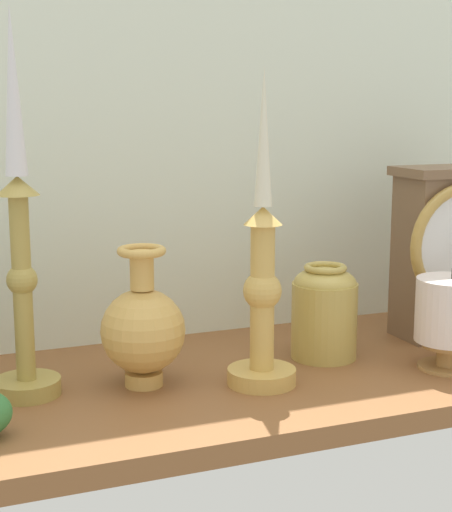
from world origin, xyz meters
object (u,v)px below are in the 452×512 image
at_px(brass_vase_bulbous, 143,329).
at_px(brass_vase_jar, 324,309).
at_px(mantel_clock, 445,250).
at_px(candlestick_tall_left, 21,253).
at_px(pillar_candle_front, 451,317).
at_px(candlestick_tall_center, 261,289).

distance_m(brass_vase_bulbous, brass_vase_jar, 0.24).
relative_size(mantel_clock, candlestick_tall_left, 0.56).
relative_size(mantel_clock, brass_vase_jar, 1.95).
height_order(mantel_clock, pillar_candle_front, mantel_clock).
xyz_separation_m(brass_vase_bulbous, brass_vase_jar, (0.23, 0.02, -0.01)).
relative_size(candlestick_tall_center, pillar_candle_front, 2.89).
bearing_deg(candlestick_tall_left, pillar_candle_front, -11.29).
relative_size(candlestick_tall_left, brass_vase_bulbous, 2.60).
bearing_deg(candlestick_tall_left, brass_vase_jar, -0.35).
bearing_deg(mantel_clock, candlestick_tall_left, -178.20).
distance_m(brass_vase_jar, pillar_candle_front, 0.15).
bearing_deg(pillar_candle_front, candlestick_tall_left, 168.71).
xyz_separation_m(candlestick_tall_left, brass_vase_bulbous, (0.13, -0.02, -0.09)).
height_order(mantel_clock, brass_vase_jar, mantel_clock).
bearing_deg(candlestick_tall_left, mantel_clock, 1.80).
distance_m(candlestick_tall_left, brass_vase_bulbous, 0.16).
relative_size(candlestick_tall_center, brass_vase_bulbous, 2.22).
height_order(mantel_clock, brass_vase_bulbous, mantel_clock).
distance_m(candlestick_tall_center, brass_vase_jar, 0.14).
bearing_deg(brass_vase_bulbous, pillar_candle_front, -12.07).
bearing_deg(brass_vase_bulbous, brass_vase_jar, 4.34).
bearing_deg(brass_vase_bulbous, candlestick_tall_left, 170.91).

